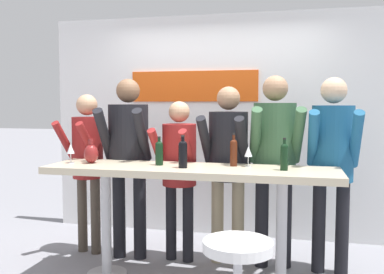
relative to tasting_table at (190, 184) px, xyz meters
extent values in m
cube|color=white|center=(0.00, 1.50, 0.43)|extent=(4.10, 0.10, 2.60)
cube|color=#DB5114|center=(-0.30, 1.44, 0.90)|extent=(1.52, 0.02, 0.36)
cube|color=beige|center=(0.00, 0.00, 0.12)|extent=(2.50, 0.61, 0.06)
cylinder|color=#B2B2B7|center=(-0.78, 0.00, -0.37)|extent=(0.09, 0.09, 0.96)
cylinder|color=#B2B2B7|center=(-0.78, 0.00, -0.86)|extent=(0.36, 0.36, 0.02)
cylinder|color=#B2B2B7|center=(0.78, 0.00, -0.37)|extent=(0.09, 0.09, 0.96)
cylinder|color=white|center=(0.52, -0.81, -0.23)|extent=(0.46, 0.46, 0.07)
cylinder|color=#473D33|center=(-1.29, 0.54, -0.47)|extent=(0.10, 0.10, 0.79)
cylinder|color=#473D33|center=(-1.13, 0.50, -0.47)|extent=(0.10, 0.10, 0.79)
cylinder|color=maroon|center=(-1.21, 0.52, 0.24)|extent=(0.37, 0.37, 0.63)
sphere|color=tan|center=(-1.21, 0.52, 0.68)|extent=(0.22, 0.22, 0.22)
cylinder|color=maroon|center=(-1.39, 0.40, 0.28)|extent=(0.15, 0.38, 0.48)
cylinder|color=maroon|center=(-1.10, 0.34, 0.28)|extent=(0.15, 0.38, 0.48)
cylinder|color=black|center=(-0.85, 0.46, -0.44)|extent=(0.13, 0.13, 0.87)
cylinder|color=black|center=(-0.63, 0.48, -0.44)|extent=(0.13, 0.13, 0.87)
cylinder|color=black|center=(-0.74, 0.47, 0.34)|extent=(0.42, 0.42, 0.69)
sphere|color=brown|center=(-0.74, 0.47, 0.82)|extent=(0.23, 0.23, 0.23)
cylinder|color=black|center=(-0.92, 0.29, 0.39)|extent=(0.12, 0.42, 0.53)
cylinder|color=black|center=(-0.54, 0.32, 0.39)|extent=(0.12, 0.42, 0.53)
cylinder|color=black|center=(-0.32, 0.53, -0.49)|extent=(0.11, 0.11, 0.76)
cylinder|color=black|center=(-0.14, 0.50, -0.49)|extent=(0.11, 0.11, 0.76)
cylinder|color=maroon|center=(-0.23, 0.52, 0.19)|extent=(0.38, 0.38, 0.60)
sphere|color=tan|center=(-0.23, 0.52, 0.61)|extent=(0.21, 0.21, 0.21)
cylinder|color=maroon|center=(-0.41, 0.39, 0.23)|extent=(0.13, 0.37, 0.46)
cylinder|color=maroon|center=(-0.09, 0.35, 0.23)|extent=(0.13, 0.37, 0.46)
cylinder|color=gray|center=(0.15, 0.56, -0.46)|extent=(0.12, 0.12, 0.83)
cylinder|color=gray|center=(0.35, 0.54, -0.46)|extent=(0.12, 0.12, 0.83)
cylinder|color=black|center=(0.25, 0.55, 0.28)|extent=(0.41, 0.41, 0.66)
sphere|color=#9E7556|center=(0.25, 0.55, 0.74)|extent=(0.22, 0.22, 0.22)
cylinder|color=black|center=(0.06, 0.41, 0.33)|extent=(0.13, 0.40, 0.51)
cylinder|color=black|center=(0.41, 0.38, 0.33)|extent=(0.13, 0.40, 0.51)
cylinder|color=black|center=(0.58, 0.54, -0.43)|extent=(0.13, 0.13, 0.87)
cylinder|color=black|center=(0.80, 0.58, -0.43)|extent=(0.13, 0.13, 0.87)
cylinder|color=#335638|center=(0.69, 0.56, 0.35)|extent=(0.45, 0.45, 0.69)
sphere|color=#9E7556|center=(0.69, 0.56, 0.83)|extent=(0.24, 0.24, 0.24)
cylinder|color=#335638|center=(0.53, 0.37, 0.40)|extent=(0.15, 0.42, 0.54)
cylinder|color=#335638|center=(0.90, 0.42, 0.40)|extent=(0.15, 0.42, 0.54)
cylinder|color=black|center=(1.10, 0.52, -0.44)|extent=(0.12, 0.12, 0.86)
cylinder|color=black|center=(1.31, 0.52, -0.44)|extent=(0.12, 0.12, 0.86)
cylinder|color=#19517A|center=(1.21, 0.52, 0.33)|extent=(0.38, 0.38, 0.68)
sphere|color=#D6AD89|center=(1.21, 0.52, 0.81)|extent=(0.23, 0.23, 0.23)
cylinder|color=#19517A|center=(1.03, 0.36, 0.38)|extent=(0.09, 0.41, 0.53)
cylinder|color=#19517A|center=(1.38, 0.35, 0.38)|extent=(0.09, 0.41, 0.53)
cylinder|color=black|center=(-0.29, 0.05, 0.24)|extent=(0.07, 0.07, 0.18)
sphere|color=black|center=(-0.29, 0.05, 0.33)|extent=(0.07, 0.07, 0.07)
cylinder|color=black|center=(-0.29, 0.05, 0.36)|extent=(0.03, 0.03, 0.06)
cylinder|color=black|center=(-0.29, 0.05, 0.40)|extent=(0.03, 0.03, 0.01)
cylinder|color=#4C1E0F|center=(0.36, 0.14, 0.25)|extent=(0.06, 0.06, 0.20)
sphere|color=#4C1E0F|center=(0.36, 0.14, 0.35)|extent=(0.06, 0.06, 0.06)
cylinder|color=#4C1E0F|center=(0.36, 0.14, 0.39)|extent=(0.02, 0.02, 0.07)
cylinder|color=black|center=(0.36, 0.14, 0.43)|extent=(0.03, 0.03, 0.01)
cylinder|color=black|center=(0.79, 0.00, 0.24)|extent=(0.06, 0.06, 0.19)
sphere|color=black|center=(0.79, 0.00, 0.34)|extent=(0.06, 0.06, 0.06)
cylinder|color=black|center=(0.79, 0.00, 0.37)|extent=(0.02, 0.02, 0.07)
cylinder|color=black|center=(0.79, 0.00, 0.41)|extent=(0.03, 0.03, 0.01)
cylinder|color=black|center=(-0.04, -0.06, 0.25)|extent=(0.07, 0.07, 0.19)
sphere|color=black|center=(-0.04, -0.06, 0.34)|extent=(0.07, 0.07, 0.07)
cylinder|color=black|center=(-0.04, -0.06, 0.38)|extent=(0.03, 0.03, 0.07)
cylinder|color=black|center=(-0.04, -0.06, 0.42)|extent=(0.03, 0.03, 0.01)
cylinder|color=silver|center=(0.48, 0.14, 0.15)|extent=(0.06, 0.06, 0.01)
cylinder|color=silver|center=(0.48, 0.14, 0.20)|extent=(0.01, 0.01, 0.08)
cone|color=silver|center=(0.48, 0.14, 0.28)|extent=(0.07, 0.07, 0.09)
cylinder|color=silver|center=(-1.11, -0.01, 0.15)|extent=(0.06, 0.06, 0.01)
cylinder|color=silver|center=(-1.11, -0.01, 0.20)|extent=(0.01, 0.01, 0.08)
cone|color=silver|center=(-1.11, -0.01, 0.28)|extent=(0.07, 0.07, 0.09)
ellipsoid|color=maroon|center=(-0.93, 0.03, 0.24)|extent=(0.13, 0.13, 0.17)
cylinder|color=maroon|center=(-0.93, 0.03, 0.35)|extent=(0.04, 0.04, 0.05)
camera|label=1|loc=(0.84, -3.51, 0.69)|focal=40.00mm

